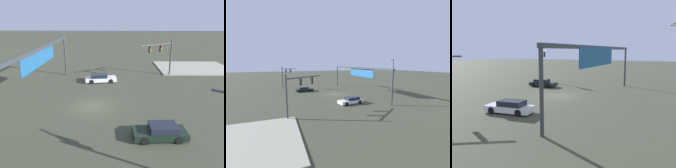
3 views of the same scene
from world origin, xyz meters
The scene contains 7 objects.
ground_plane centered at (0.00, 0.00, 0.00)m, with size 227.14×227.14×0.00m, color #3B3E2E.
traffic_signal_near_corner centered at (-12.26, -10.38, 4.22)m, with size 2.58×3.63×6.37m.
traffic_signal_opposite_side centered at (11.75, -9.99, 4.00)m, with size 3.73×5.49×5.85m.
streetlamp_curved_arm centered at (2.58, 14.51, 4.75)m, with size 1.41×2.25×8.20m.
overhead_sign_gantry centered at (0.49, 5.66, 5.35)m, with size 25.66×0.43×6.31m.
sedan_car_approaching centered at (-6.16, -6.17, 0.57)m, with size 2.14×4.40×1.21m.
sedan_car_waiting_far centered at (8.90, -0.30, 0.57)m, with size 2.39×4.73×1.21m.
Camera 2 is at (32.49, -12.33, 7.17)m, focal length 24.04 mm.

